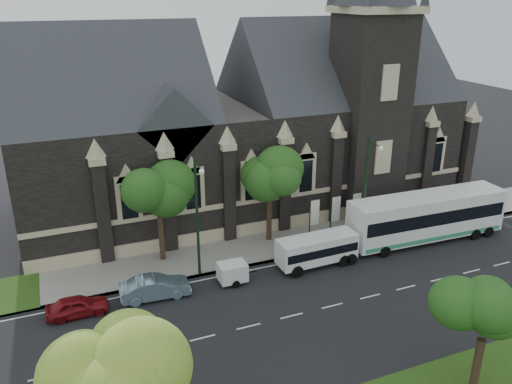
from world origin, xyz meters
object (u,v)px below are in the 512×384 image
tree_walk_left (160,191)px  banner_flag_right (355,208)px  street_lamp_mid (198,212)px  box_trailer (232,272)px  car_far_red (77,306)px  banner_flag_left (313,215)px  shuttle_bus (317,249)px  tour_coach (427,216)px  street_lamp_near (367,186)px  sedan (155,287)px  tree_park_near (116,367)px  tree_walk_right (271,174)px  banner_flag_center (334,212)px  tree_park_east (487,311)px

tree_walk_left → banner_flag_right: size_ratio=1.91×
street_lamp_mid → box_trailer: 4.96m
banner_flag_right → car_far_red: size_ratio=1.02×
banner_flag_left → shuttle_bus: size_ratio=0.64×
tour_coach → box_trailer: size_ratio=4.83×
street_lamp_near → sedan: street_lamp_near is taller
tree_park_near → tree_walk_right: (14.98, 19.48, -0.60)m
tree_park_near → banner_flag_right: tree_park_near is taller
street_lamp_mid → sedan: (-3.65, -1.57, -4.33)m
tree_walk_left → street_lamp_near: size_ratio=0.85×
banner_flag_center → tree_walk_left: bearing=173.1°
tree_park_east → banner_flag_center: (2.11, 18.32, -2.24)m
tree_walk_right → tree_park_near: bearing=-127.6°
banner_flag_left → tree_walk_right: bearing=150.9°
banner_flag_left → banner_flag_right: (4.00, 0.00, 0.00)m
street_lamp_mid → banner_flag_center: 12.73m
tree_park_near → banner_flag_right: size_ratio=2.14×
box_trailer → tree_park_east: bearing=-60.2°
banner_flag_center → car_far_red: banner_flag_center is taller
banner_flag_left → sedan: size_ratio=0.84×
banner_flag_left → banner_flag_right: same height
banner_flag_right → shuttle_bus: banner_flag_right is taller
tree_park_east → street_lamp_near: size_ratio=0.70×
car_far_red → banner_flag_left: bearing=-78.8°
tree_walk_right → banner_flag_center: tree_walk_right is taller
street_lamp_near → street_lamp_mid: same height
tree_walk_right → tour_coach: size_ratio=0.56×
tree_walk_left → street_lamp_mid: street_lamp_mid is taller
banner_flag_left → street_lamp_near: bearing=-27.2°
sedan → tree_park_east: bearing=-133.8°
banner_flag_center → sedan: 16.39m
tree_park_near → shuttle_bus: (16.48, 14.06, -5.01)m
street_lamp_near → car_far_red: size_ratio=2.29×
street_lamp_near → tour_coach: street_lamp_near is taller
tree_park_near → tree_park_east: 18.04m
street_lamp_mid → sedan: street_lamp_mid is taller
tree_walk_left → banner_flag_right: (16.08, -1.70, -3.35)m
tree_park_near → car_far_red: (-0.97, 14.15, -5.75)m
car_far_red → tree_walk_right: bearing=-71.0°
street_lamp_near → banner_flag_right: street_lamp_near is taller
tree_park_near → tour_coach: tree_park_near is taller
tree_park_near → street_lamp_near: size_ratio=0.95×
street_lamp_mid → banner_flag_left: (10.29, 1.91, -2.73)m
tree_park_east → shuttle_bus: bearing=95.7°
banner_flag_left → car_far_red: bearing=-169.2°
box_trailer → tree_walk_right: bearing=45.4°
banner_flag_center → car_far_red: size_ratio=1.02×
tree_walk_right → banner_flag_left: bearing=-29.1°
tree_walk_left → street_lamp_near: 16.22m
street_lamp_near → tour_coach: bearing=-15.2°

